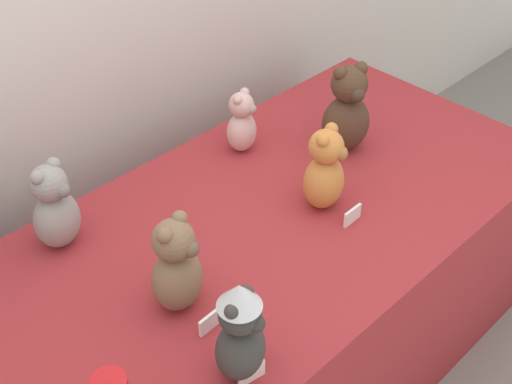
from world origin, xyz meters
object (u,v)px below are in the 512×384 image
teddy_bear_ginger (325,171)px  teddy_bear_mocha (177,267)px  display_table (256,311)px  teddy_bear_cocoa (347,111)px  teddy_bear_blush (242,123)px  teddy_bear_ash (55,208)px  teddy_bear_charcoal (240,332)px

teddy_bear_ginger → teddy_bear_mocha: 0.55m
display_table → teddy_bear_mocha: size_ratio=7.13×
teddy_bear_cocoa → teddy_bear_blush: bearing=157.4°
teddy_bear_ash → teddy_bear_mocha: (0.09, -0.40, 0.00)m
teddy_bear_blush → display_table: bearing=-148.9°
teddy_bear_charcoal → teddy_bear_blush: bearing=29.0°
teddy_bear_cocoa → teddy_bear_blush: (-0.24, 0.23, -0.04)m
teddy_bear_ginger → teddy_bear_charcoal: teddy_bear_charcoal is taller
teddy_bear_charcoal → teddy_bear_blush: size_ratio=1.31×
teddy_bear_ginger → teddy_bear_mocha: (-0.55, -0.01, 0.00)m
display_table → teddy_bear_ash: size_ratio=7.38×
teddy_bear_cocoa → teddy_bear_blush: 0.34m
teddy_bear_ginger → teddy_bear_cocoa: bearing=9.1°
teddy_bear_ash → teddy_bear_mocha: size_ratio=0.97×
teddy_bear_ash → teddy_bear_blush: (0.67, -0.02, -0.02)m
display_table → teddy_bear_ginger: 0.54m
teddy_bear_mocha → teddy_bear_blush: (0.58, 0.38, -0.03)m
teddy_bear_ash → teddy_bear_cocoa: 0.95m
teddy_bear_ash → teddy_bear_cocoa: teddy_bear_cocoa is taller
teddy_bear_mocha → teddy_bear_charcoal: size_ratio=0.98×
teddy_bear_mocha → teddy_bear_cocoa: size_ratio=0.89×
teddy_bear_ginger → teddy_bear_ash: bearing=129.4°
teddy_bear_ginger → teddy_bear_blush: 0.38m
teddy_bear_ash → teddy_bear_charcoal: bearing=-105.1°
teddy_bear_ash → display_table: bearing=-56.7°
display_table → teddy_bear_blush: size_ratio=9.15×
display_table → teddy_bear_mocha: bearing=-167.2°
display_table → teddy_bear_charcoal: bearing=-138.4°
display_table → teddy_bear_ginger: teddy_bear_ginger is taller
display_table → teddy_bear_ash: 0.74m
display_table → teddy_bear_charcoal: size_ratio=6.98×
display_table → teddy_bear_charcoal: (-0.38, -0.34, 0.51)m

